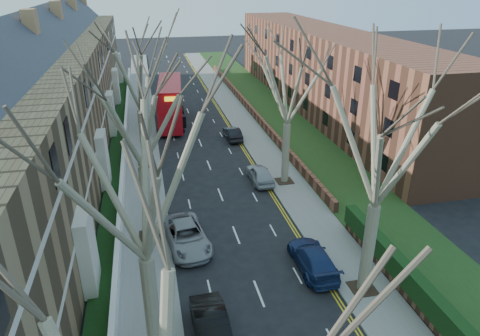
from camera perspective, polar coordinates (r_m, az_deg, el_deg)
pavement_left at (r=50.58m, az=-13.03°, el=5.19°), size 3.00×102.00×0.12m
pavement_right at (r=51.78m, az=0.39°, el=6.27°), size 3.00×102.00×0.12m
terrace_left at (r=42.22m, az=-24.09°, el=7.74°), size 9.70×78.00×13.60m
flats_right at (r=57.74m, az=10.91°, el=12.77°), size 13.97×54.00×10.00m
front_wall_left at (r=42.93m, az=-15.17°, el=2.33°), size 0.30×78.00×1.00m
grass_verge_right at (r=52.90m, az=5.18°, el=6.66°), size 6.00×102.00×0.06m
tree_left_mid at (r=16.33m, az=-13.67°, el=0.26°), size 10.50×10.50×14.71m
tree_left_far at (r=25.90m, az=-13.65°, el=8.40°), size 10.15×10.15×14.22m
tree_left_dist at (r=37.56m, az=-13.74°, el=13.66°), size 10.50×10.50×14.71m
tree_right_mid at (r=21.15m, az=18.91°, el=5.14°), size 10.50×10.50×14.71m
tree_right_far at (r=33.52m, az=6.61°, el=12.41°), size 10.15×10.15×14.22m
double_decker_bus at (r=51.44m, az=-9.23°, el=8.53°), size 3.64×11.75×4.81m
car_left_mid at (r=21.66m, az=-3.73°, el=-20.64°), size 1.75×4.55×1.48m
car_left_far at (r=28.02m, az=-7.15°, el=-8.99°), size 3.14×5.65×1.49m
car_right_near at (r=26.28m, az=9.70°, el=-11.79°), size 2.02×4.89×1.41m
car_right_mid at (r=36.20m, az=2.67°, el=-0.81°), size 1.76×4.22×1.43m
car_right_far at (r=45.76m, az=-0.99°, el=4.61°), size 1.51×4.05×1.32m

